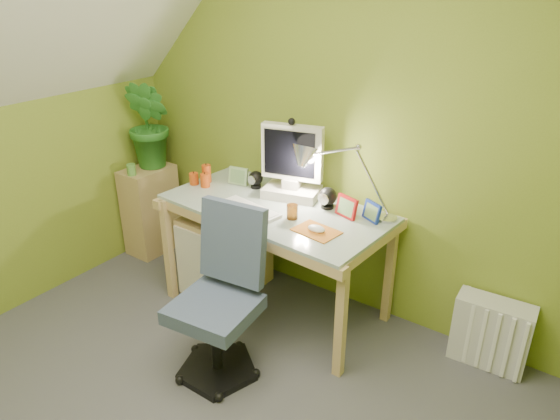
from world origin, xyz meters
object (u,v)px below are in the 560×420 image
Objects in this scene: desk at (275,259)px; task_chair at (214,309)px; desk_lamp at (359,164)px; radiator at (491,333)px; monitor at (292,155)px; potted_plant at (150,125)px; side_ledge at (151,210)px.

desk is 0.69m from task_chair.
desk_lamp is 1.19m from radiator.
monitor is 0.86× the size of desk_lamp.
desk is 2.08× the size of potted_plant.
desk_lamp is (0.45, 0.18, 0.68)m from desk.
desk_lamp reaches higher than task_chair.
desk is at bearing -155.24° from desk_lamp.
desk_lamp is at bearing 25.56° from desk.
task_chair is at bearing -144.99° from radiator.
potted_plant is at bearing 50.58° from side_ledge.
desk is at bearing 91.26° from task_chair.
desk_lamp is 0.92× the size of side_ledge.
desk is 2.55× the size of monitor.
potted_plant is at bearing 177.55° from desk.
radiator is at bearing 9.14° from desk_lamp.
desk_lamp is at bearing 1.68° from potted_plant.
desk_lamp is 1.12m from task_chair.
side_ledge is at bearing 169.63° from monitor.
potted_plant reaches higher than desk.
potted_plant is at bearing 179.56° from radiator.
potted_plant is at bearing 141.32° from task_chair.
side_ledge is 0.80× the size of task_chair.
desk_lamp is at bearing 60.70° from task_chair.
monitor reaches higher than task_chair.
desk_lamp reaches higher than side_ledge.
side_ledge is (-1.70, -0.10, -0.71)m from desk_lamp.
desk is at bearing -104.89° from monitor.
radiator is (1.18, 0.95, -0.22)m from task_chair.
monitor is 1.21m from potted_plant.
desk_lamp is at bearing -14.89° from monitor.
monitor is (-0.00, 0.18, 0.64)m from desk.
monitor is 0.82× the size of potted_plant.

